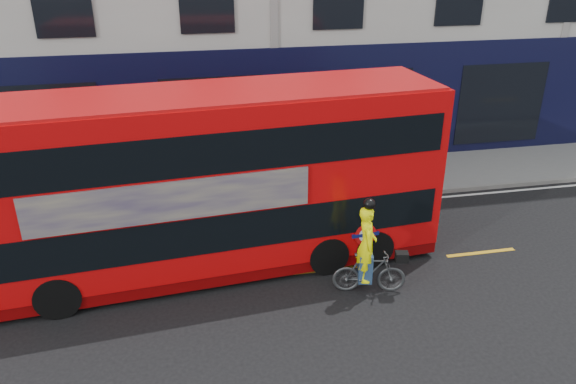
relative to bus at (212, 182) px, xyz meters
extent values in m
plane|color=black|center=(2.45, -2.25, -2.15)|extent=(120.00, 120.00, 0.00)
cube|color=gray|center=(2.45, 4.25, -2.09)|extent=(60.00, 3.00, 0.12)
cube|color=slate|center=(2.45, 2.75, -2.09)|extent=(60.00, 0.12, 0.13)
cube|color=black|center=(2.45, 5.73, -0.15)|extent=(50.00, 0.08, 4.00)
cube|color=silver|center=(2.45, 2.45, -2.15)|extent=(58.00, 0.10, 0.01)
cube|color=red|center=(-0.04, 0.00, 0.13)|extent=(10.52, 3.24, 3.72)
cube|color=#680405|center=(-0.04, 0.00, -1.87)|extent=(10.52, 3.19, 0.28)
cube|color=black|center=(-0.04, 0.00, -0.69)|extent=(10.11, 3.24, 0.85)
cube|color=black|center=(-0.04, 0.00, 1.10)|extent=(10.11, 3.24, 0.85)
cube|color=#AC0B0D|center=(-0.04, 0.00, 2.01)|extent=(10.31, 3.13, 0.08)
cube|color=black|center=(5.14, 0.45, -0.69)|extent=(0.22, 2.11, 0.85)
cube|color=black|center=(5.14, 0.45, 1.10)|extent=(0.22, 2.11, 0.85)
cube|color=tan|center=(-0.87, -1.29, 0.20)|extent=(5.63, 0.53, 0.85)
cylinder|color=red|center=(3.35, -0.92, -1.21)|extent=(0.53, 0.07, 0.53)
cylinder|color=white|center=(3.35, -0.93, -1.21)|extent=(0.34, 0.05, 0.34)
cube|color=#0C1459|center=(3.35, -0.93, -1.21)|extent=(0.66, 0.08, 0.08)
cylinder|color=black|center=(3.52, 0.31, -1.68)|extent=(1.15, 2.48, 0.94)
cylinder|color=black|center=(2.40, 0.21, -1.68)|extent=(1.15, 2.48, 0.94)
cylinder|color=black|center=(-3.42, -0.29, -1.68)|extent=(1.15, 2.48, 0.94)
imported|color=#444748|center=(3.17, -1.76, -1.67)|extent=(1.66, 0.77, 0.96)
imported|color=#EAEE03|center=(3.08, -1.74, -0.96)|extent=(0.53, 0.70, 1.72)
cube|color=black|center=(3.83, -1.90, -1.27)|extent=(0.31, 0.26, 0.21)
cube|color=navy|center=(3.08, -1.74, -1.53)|extent=(0.36, 0.42, 0.67)
sphere|color=black|center=(3.08, -1.74, -0.02)|extent=(0.25, 0.25, 0.25)
camera|label=1|loc=(-0.59, -11.56, 5.00)|focal=35.00mm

